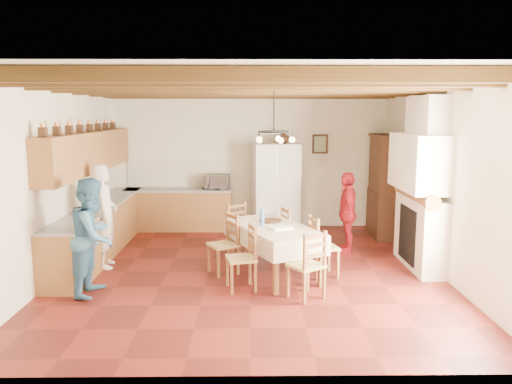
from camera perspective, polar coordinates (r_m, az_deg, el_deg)
floor at (r=8.17m, az=-0.68°, el=-9.10°), size 6.00×6.50×0.02m
ceiling at (r=7.78m, az=-0.73°, el=12.56°), size 6.00×6.50×0.02m
wall_back at (r=11.07m, az=-0.71°, el=3.70°), size 6.00×0.02×3.00m
wall_front at (r=4.62m, az=-0.69°, el=-3.92°), size 6.00×0.02×3.00m
wall_left at (r=8.39m, az=-21.74°, el=1.32°), size 0.02×6.50×3.00m
wall_right at (r=8.39m, az=20.33°, el=1.40°), size 0.02×6.50×3.00m
ceiling_beams at (r=7.77m, az=-0.73°, el=11.82°), size 6.00×6.30×0.16m
lower_cabinets_left at (r=9.45m, az=-17.33°, el=-4.23°), size 0.60×4.30×0.86m
lower_cabinets_back at (r=11.03m, az=-8.78°, el=-2.05°), size 2.30×0.60×0.86m
countertop_left at (r=9.36m, az=-17.46°, el=-1.54°), size 0.62×4.30×0.04m
countertop_back at (r=10.95m, az=-8.84°, el=0.26°), size 2.34×0.62×0.04m
backsplash_left at (r=9.40m, az=-19.22°, el=0.38°), size 0.03×4.30×0.60m
backsplash_back at (r=11.19m, az=-8.68°, el=2.11°), size 2.30×0.03×0.60m
upper_cabinets at (r=9.28m, az=-18.49°, el=4.36°), size 0.35×4.20×0.70m
fireplace at (r=8.49m, az=17.98°, el=0.93°), size 0.56×1.60×2.80m
wall_picture at (r=11.12m, az=7.34°, el=5.46°), size 0.34×0.03×0.42m
refrigerator at (r=10.68m, az=2.25°, el=0.50°), size 1.03×0.88×1.89m
hutch at (r=10.53m, az=14.44°, el=0.67°), size 0.53×1.17×2.10m
dining_table at (r=7.82m, az=1.99°, el=-4.48°), size 1.59×2.02×0.79m
chandelier at (r=7.61m, az=2.06°, el=6.90°), size 0.47×0.47×0.03m
chair_left_near at (r=7.24m, az=-1.72°, el=-7.44°), size 0.48×0.50×0.96m
chair_left_far at (r=7.96m, az=-3.80°, el=-5.93°), size 0.55×0.56×0.96m
chair_right_near at (r=7.89m, az=7.73°, el=-6.13°), size 0.49×0.50×0.96m
chair_right_far at (r=8.56m, az=4.48°, el=-4.86°), size 0.50×0.51×0.96m
chair_end_near at (r=6.95m, az=5.76°, el=-8.20°), size 0.57×0.57×0.96m
chair_end_far at (r=8.78m, az=-1.58°, el=-4.48°), size 0.58×0.57×0.96m
person_man at (r=8.56m, az=-16.93°, el=-2.63°), size 0.53×0.70×1.72m
person_woman_blue at (r=7.36m, az=-18.08°, el=-4.84°), size 0.69×0.85×1.65m
person_woman_red at (r=9.23m, az=10.37°, el=-2.31°), size 0.41×0.89×1.48m
microwave at (r=10.84m, az=-4.56°, el=1.18°), size 0.60×0.44×0.31m
fridge_vase at (r=10.58m, az=3.10°, el=6.33°), size 0.32×0.32×0.28m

